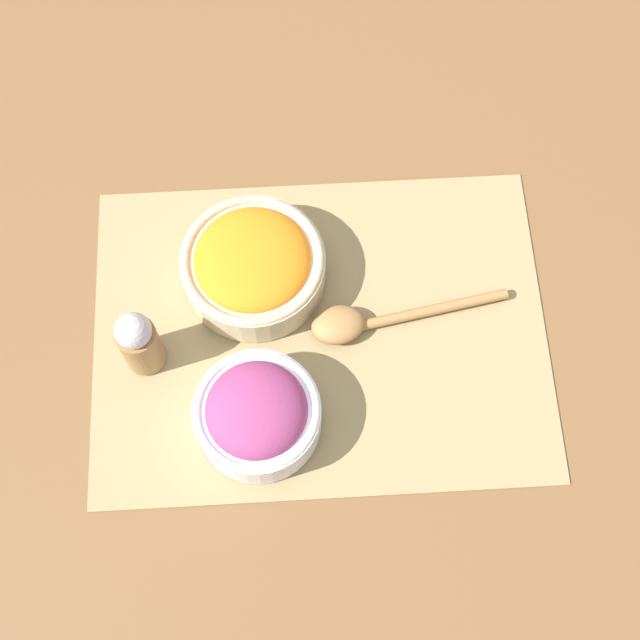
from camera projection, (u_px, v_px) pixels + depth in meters
name	position (u px, v px, depth m)	size (l,w,h in m)	color
ground_plane	(320.00, 331.00, 1.00)	(3.00, 3.00, 0.00)	brown
placemat	(320.00, 331.00, 1.00)	(0.51, 0.38, 0.00)	#937F56
carrot_bowl	(253.00, 265.00, 0.99)	(0.16, 0.16, 0.07)	#C6B28E
onion_bowl	(257.00, 414.00, 0.93)	(0.13, 0.13, 0.08)	silver
wooden_spoon	(363.00, 324.00, 0.99)	(0.23, 0.07, 0.03)	#9E7042
pepper_shaker	(139.00, 341.00, 0.94)	(0.04, 0.04, 0.10)	olive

